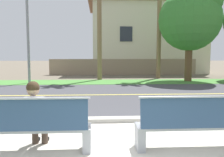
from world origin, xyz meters
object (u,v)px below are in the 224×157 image
Objects in this scene: bench_left at (34,128)px; bench_right at (191,125)px; streetlamp at (28,15)px; seated_person_grey at (35,113)px; shade_tree_far_left at (192,15)px.

bench_left is 1.00× the size of bench_right.
bench_right is at bearing -61.43° from streetlamp.
seated_person_grey is at bearing -73.59° from streetlamp.
streetlamp reaches higher than bench_right.
seated_person_grey is at bearing 93.76° from bench_left.
streetlamp is (-3.16, 10.87, 3.69)m from bench_left.
shade_tree_far_left is at bearing 1.86° from streetlamp.
seated_person_grey is at bearing 176.44° from bench_right.
bench_left is 0.27× the size of streetlamp.
seated_person_grey is (-0.01, 0.17, 0.21)m from bench_left.
bench_right is 0.30× the size of shade_tree_far_left.
seated_person_grey is 0.19× the size of shade_tree_far_left.
shade_tree_far_left is at bearing 68.55° from bench_right.
bench_right is (2.76, 0.00, 0.00)m from bench_left.
seated_person_grey is 0.17× the size of streetlamp.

